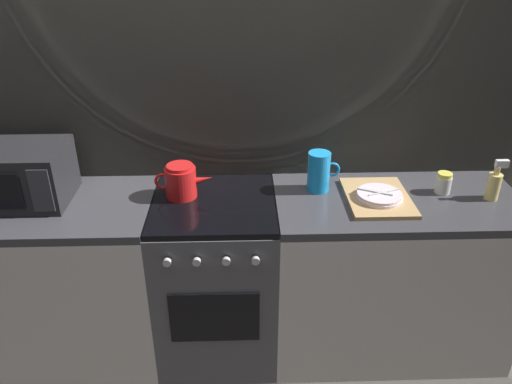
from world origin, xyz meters
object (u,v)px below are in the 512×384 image
pitcher (319,172)px  spray_bottle (494,184)px  dish_pile (378,197)px  microwave (18,175)px  kettle (181,181)px  stove_unit (217,278)px  spice_jar (444,183)px

pitcher → spray_bottle: 0.83m
dish_pile → microwave: bearing=178.0°
microwave → spray_bottle: bearing=-1.5°
microwave → spray_bottle: microwave is taller
kettle → spray_bottle: bearing=-2.8°
stove_unit → spice_jar: bearing=3.2°
microwave → kettle: microwave is taller
microwave → spray_bottle: size_ratio=2.27×
microwave → spice_jar: microwave is taller
stove_unit → microwave: 1.09m
microwave → dish_pile: microwave is taller
spice_jar → dish_pile: bearing=-167.6°
stove_unit → kettle: bearing=157.3°
stove_unit → microwave: (-0.91, 0.05, 0.59)m
microwave → spice_jar: bearing=0.4°
microwave → pitcher: size_ratio=2.30×
stove_unit → pitcher: (0.52, 0.11, 0.55)m
kettle → pitcher: (0.67, 0.05, 0.02)m
spice_jar → kettle: bearing=179.9°
stove_unit → spray_bottle: 1.44m
microwave → dish_pile: size_ratio=1.15×
dish_pile → spice_jar: size_ratio=3.81×
stove_unit → spray_bottle: (1.34, -0.01, 0.53)m
kettle → pitcher: bearing=3.9°
kettle → dish_pile: 0.95m
microwave → kettle: size_ratio=1.62×
pitcher → kettle: bearing=-176.1°
spice_jar → pitcher: bearing=175.6°
stove_unit → pitcher: pitcher is taller
dish_pile → spice_jar: bearing=12.4°
kettle → pitcher: pitcher is taller
dish_pile → spray_bottle: (0.55, 0.00, 0.06)m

